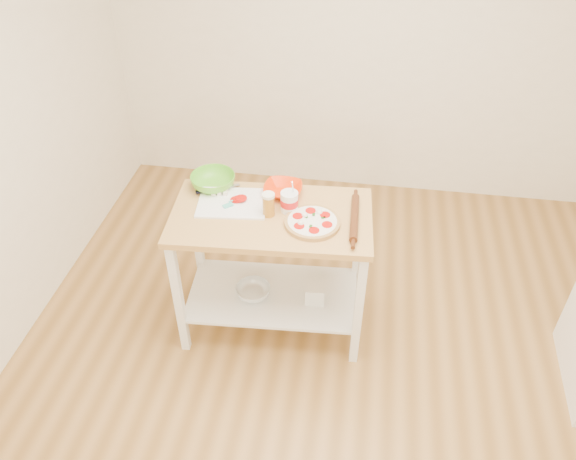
% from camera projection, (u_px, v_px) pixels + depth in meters
% --- Properties ---
extents(room_shell, '(4.04, 4.54, 2.74)m').
position_uv_depth(room_shell, '(342.00, 213.00, 2.47)').
color(room_shell, '#AA7A3F').
rests_on(room_shell, ground).
extents(prep_island, '(1.19, 0.70, 0.90)m').
position_uv_depth(prep_island, '(272.00, 248.00, 3.36)').
color(prep_island, tan).
rests_on(prep_island, ground).
extents(pizza, '(0.31, 0.31, 0.05)m').
position_uv_depth(pizza, '(312.00, 222.00, 3.12)').
color(pizza, tan).
rests_on(pizza, prep_island).
extents(cutting_board, '(0.43, 0.34, 0.04)m').
position_uv_depth(cutting_board, '(232.00, 202.00, 3.28)').
color(cutting_board, white).
rests_on(cutting_board, prep_island).
extents(spatula, '(0.11, 0.14, 0.01)m').
position_uv_depth(spatula, '(233.00, 202.00, 3.27)').
color(spatula, '#48BEAE').
rests_on(spatula, cutting_board).
extents(knife, '(0.25, 0.15, 0.01)m').
position_uv_depth(knife, '(212.00, 190.00, 3.36)').
color(knife, silver).
rests_on(knife, cutting_board).
extents(orange_bowl, '(0.23, 0.23, 0.06)m').
position_uv_depth(orange_bowl, '(283.00, 190.00, 3.34)').
color(orange_bowl, '#F23405').
rests_on(orange_bowl, prep_island).
extents(green_bowl, '(0.32, 0.32, 0.08)m').
position_uv_depth(green_bowl, '(213.00, 181.00, 3.39)').
color(green_bowl, '#5DB828').
rests_on(green_bowl, prep_island).
extents(beer_pint, '(0.07, 0.07, 0.14)m').
position_uv_depth(beer_pint, '(269.00, 204.00, 3.15)').
color(beer_pint, '#AC711F').
rests_on(beer_pint, prep_island).
extents(yogurt_tub, '(0.10, 0.10, 0.22)m').
position_uv_depth(yogurt_tub, '(289.00, 202.00, 3.19)').
color(yogurt_tub, white).
rests_on(yogurt_tub, prep_island).
extents(rolling_pin, '(0.06, 0.40, 0.05)m').
position_uv_depth(rolling_pin, '(354.00, 218.00, 3.14)').
color(rolling_pin, '#552A13').
rests_on(rolling_pin, prep_island).
extents(shelf_glass_bowl, '(0.30, 0.30, 0.07)m').
position_uv_depth(shelf_glass_bowl, '(253.00, 291.00, 3.57)').
color(shelf_glass_bowl, silver).
rests_on(shelf_glass_bowl, prep_island).
extents(shelf_bin, '(0.13, 0.13, 0.12)m').
position_uv_depth(shelf_bin, '(315.00, 293.00, 3.52)').
color(shelf_bin, white).
rests_on(shelf_bin, prep_island).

